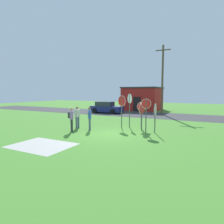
# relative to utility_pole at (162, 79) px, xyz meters

# --- Properties ---
(ground_plane) EXTENTS (80.00, 80.00, 0.00)m
(ground_plane) POSITION_rel_utility_pole_xyz_m (-0.48, -13.26, -4.44)
(ground_plane) COLOR #47842D
(street_asphalt) EXTENTS (60.00, 6.40, 0.01)m
(street_asphalt) POSITION_rel_utility_pole_xyz_m (-0.48, -1.41, -4.44)
(street_asphalt) COLOR #38383A
(street_asphalt) RESTS_ON ground
(concrete_path) EXTENTS (3.20, 2.40, 0.01)m
(concrete_path) POSITION_rel_utility_pole_xyz_m (-2.32, -17.29, -4.44)
(concrete_path) COLOR #ADAAA3
(concrete_path) RESTS_ON ground
(building_background) EXTENTS (5.41, 5.46, 3.55)m
(building_background) POSITION_rel_utility_pole_xyz_m (-4.01, 4.59, -2.66)
(building_background) COLOR #B2231E
(building_background) RESTS_ON ground
(utility_pole) EXTENTS (1.80, 0.24, 8.51)m
(utility_pole) POSITION_rel_utility_pole_xyz_m (0.00, 0.00, 0.00)
(utility_pole) COLOR brown
(utility_pole) RESTS_ON ground
(parked_car_on_street) EXTENTS (4.36, 2.13, 1.51)m
(parked_car_on_street) POSITION_rel_utility_pole_xyz_m (-7.05, -1.74, -3.75)
(parked_car_on_street) COLOR navy
(parked_car_on_street) RESTS_ON ground
(stop_sign_rear_left) EXTENTS (0.37, 0.78, 2.02)m
(stop_sign_rear_left) POSITION_rel_utility_pole_xyz_m (2.16, -11.53, -3.06)
(stop_sign_rear_left) COLOR #474C4C
(stop_sign_rear_left) RESTS_ON ground
(stop_sign_leaning_left) EXTENTS (0.13, 0.86, 2.04)m
(stop_sign_leaning_left) POSITION_rel_utility_pole_xyz_m (1.08, -11.12, -3.05)
(stop_sign_leaning_left) COLOR #474C4C
(stop_sign_leaning_left) RESTS_ON ground
(stop_sign_leaning_right) EXTENTS (0.57, 0.40, 2.05)m
(stop_sign_leaning_right) POSITION_rel_utility_pole_xyz_m (0.84, -10.49, -3.06)
(stop_sign_leaning_right) COLOR #474C4C
(stop_sign_leaning_right) RESTS_ON ground
(stop_sign_far_back) EXTENTS (0.67, 0.07, 2.35)m
(stop_sign_far_back) POSITION_rel_utility_pole_xyz_m (1.62, -11.83, -2.86)
(stop_sign_far_back) COLOR #474C4C
(stop_sign_far_back) RESTS_ON ground
(stop_sign_nearest) EXTENTS (0.78, 0.34, 2.53)m
(stop_sign_nearest) POSITION_rel_utility_pole_xyz_m (-0.65, -10.83, -2.69)
(stop_sign_nearest) COLOR #474C4C
(stop_sign_nearest) RESTS_ON ground
(stop_sign_rear_right) EXTENTS (0.58, 0.53, 2.66)m
(stop_sign_rear_right) POSITION_rel_utility_pole_xyz_m (-0.26, -10.14, -2.62)
(stop_sign_rear_right) COLOR #474C4C
(stop_sign_rear_right) RESTS_ON ground
(person_on_left) EXTENTS (0.39, 0.47, 1.69)m
(person_on_left) POSITION_rel_utility_pole_xyz_m (-2.39, -12.68, -3.49)
(person_on_left) COLOR #4C5670
(person_on_left) RESTS_ON ground
(person_with_sunhat) EXTENTS (0.46, 0.50, 1.74)m
(person_with_sunhat) POSITION_rel_utility_pole_xyz_m (-3.21, -13.76, -3.43)
(person_with_sunhat) COLOR #2D2D33
(person_with_sunhat) RESTS_ON ground
(person_holding_notes) EXTENTS (0.26, 0.57, 1.69)m
(person_holding_notes) POSITION_rel_utility_pole_xyz_m (-3.65, -12.51, -3.49)
(person_holding_notes) COLOR #4C5670
(person_holding_notes) RESTS_ON ground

